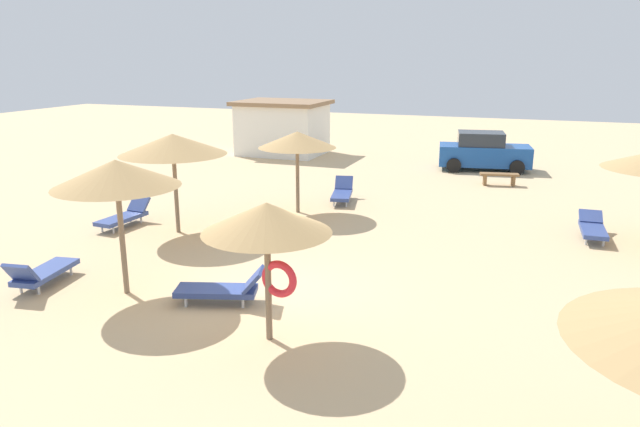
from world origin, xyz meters
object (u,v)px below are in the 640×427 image
object	(u,v)px
lounger_1	(593,228)
lounger_3	(223,289)
parasol_4	(116,174)
bench_0	(499,177)
lounger_4	(42,272)
beach_cabana	(283,127)
parasol_3	(267,220)
lounger_5	(125,216)
parked_car	(483,152)
lounger_2	(342,193)
parasol_2	(297,140)
parasol_5	(173,144)

from	to	relation	value
lounger_1	lounger_3	xyz separation A→B (m)	(-7.66, -7.72, 0.01)
parasol_4	bench_0	distance (m)	16.06
lounger_4	beach_cabana	distance (m)	18.86
parasol_3	lounger_5	bearing A→B (deg)	144.62
lounger_5	beach_cabana	size ratio (longest dim) A/B	0.42
parasol_4	parked_car	distance (m)	18.55
parasol_3	lounger_2	world-z (taller)	parasol_3
lounger_3	parked_car	distance (m)	17.62
parasol_3	lounger_3	world-z (taller)	parasol_3
parasol_4	lounger_5	size ratio (longest dim) A/B	1.57
parasol_3	beach_cabana	world-z (taller)	beach_cabana
lounger_2	beach_cabana	distance (m)	10.80
lounger_4	parked_car	size ratio (longest dim) A/B	0.46
parasol_4	lounger_4	size ratio (longest dim) A/B	1.55
lounger_1	parked_car	size ratio (longest dim) A/B	0.46
lounger_5	parked_car	bearing A→B (deg)	54.41
parked_car	parasol_2	bearing A→B (deg)	-117.38
beach_cabana	lounger_3	bearing A→B (deg)	-70.03
parasol_5	bench_0	world-z (taller)	parasol_5
parasol_2	lounger_3	distance (m)	7.83
lounger_2	lounger_5	size ratio (longest dim) A/B	1.03
parasol_2	parasol_3	world-z (taller)	parasol_2
parked_car	lounger_5	bearing A→B (deg)	-125.59
parked_car	parasol_4	bearing A→B (deg)	-109.02
lounger_4	beach_cabana	bearing A→B (deg)	96.88
lounger_1	lounger_2	distance (m)	8.24
lounger_2	parasol_5	bearing A→B (deg)	-122.98
parasol_2	bench_0	bearing A→B (deg)	47.84
lounger_4	lounger_5	size ratio (longest dim) A/B	1.01
parasol_4	lounger_1	xyz separation A→B (m)	(9.95, 7.96, -2.37)
lounger_2	parked_car	bearing A→B (deg)	62.26
parasol_5	lounger_2	bearing A→B (deg)	57.02
parasol_4	beach_cabana	size ratio (longest dim) A/B	0.66
parasol_2	lounger_4	xyz separation A→B (m)	(-2.99, -7.99, -2.10)
lounger_5	lounger_2	bearing A→B (deg)	45.03
parasol_3	bench_0	distance (m)	15.60
parasol_4	lounger_5	xyz separation A→B (m)	(-3.40, 4.30, -2.36)
lounger_4	lounger_5	xyz separation A→B (m)	(-1.35, 4.63, -0.00)
lounger_3	beach_cabana	size ratio (longest dim) A/B	0.44
lounger_2	lounger_5	bearing A→B (deg)	-134.97
lounger_3	bench_0	xyz separation A→B (m)	(4.66, 14.05, 0.02)
lounger_5	bench_0	bearing A→B (deg)	44.00
parked_car	beach_cabana	bearing A→B (deg)	174.89
parasol_5	beach_cabana	size ratio (longest dim) A/B	0.68
parasol_4	parasol_5	size ratio (longest dim) A/B	0.97
lounger_5	parasol_5	bearing A→B (deg)	1.27
parasol_3	lounger_3	bearing A→B (deg)	145.19
lounger_2	beach_cabana	world-z (taller)	beach_cabana
lounger_1	bench_0	xyz separation A→B (m)	(-3.00, 6.33, 0.04)
parasol_4	lounger_1	world-z (taller)	parasol_4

